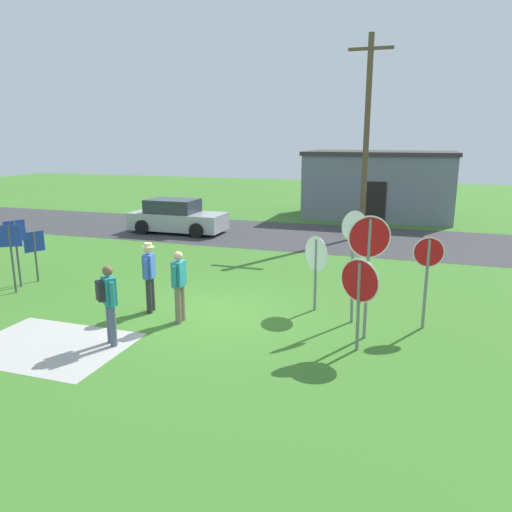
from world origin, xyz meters
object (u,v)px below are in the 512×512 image
Objects in this scene: info_panel_leftmost at (16,241)px; info_panel_middle at (35,248)px; utility_pole at (366,135)px; stop_sign_leaning_right at (353,248)px; person_in_dark_shirt at (149,273)px; parked_car_on_street at (177,217)px; stop_sign_far_back at (316,261)px; stop_sign_center_cluster at (427,268)px; info_panel_rightmost at (11,246)px; stop_sign_rear_left at (359,289)px; stop_sign_tallest at (368,254)px; person_in_teal at (108,299)px; person_on_left at (179,283)px.

info_panel_middle is (0.09, 0.59, -0.30)m from info_panel_leftmost.
utility_pole reaches higher than info_panel_leftmost.
stop_sign_leaning_right is 4.92m from person_in_dark_shirt.
stop_sign_leaning_right reaches higher than parked_car_on_street.
info_panel_leftmost is 1.28× the size of info_panel_middle.
stop_sign_far_back is 2.60m from stop_sign_center_cluster.
stop_sign_rear_left is at bearing -5.35° from info_panel_rightmost.
stop_sign_rear_left is 9.53m from info_panel_rightmost.
info_panel_middle is at bearing 101.13° from info_panel_rightmost.
info_panel_middle is (-9.78, 1.30, -0.82)m from stop_sign_tallest.
stop_sign_leaning_right reaches higher than stop_sign_rear_left.
utility_pole is 10.31m from stop_sign_far_back.
info_panel_middle is at bearing 177.64° from stop_sign_leaning_right.
stop_sign_rear_left is (1.25, -11.95, -3.03)m from utility_pole.
utility_pole is 3.95× the size of stop_sign_center_cluster.
info_panel_rightmost reaches higher than person_in_dark_shirt.
parked_car_on_street is 12.55m from person_in_teal.
stop_sign_far_back is at bearing 133.89° from stop_sign_tallest.
stop_sign_far_back is 1.24× the size of info_panel_middle.
utility_pole reaches higher than stop_sign_center_cluster.
stop_sign_leaning_right is at bearing 18.80° from person_on_left.
stop_sign_far_back is (-0.04, -9.85, -3.06)m from utility_pole.
info_panel_leftmost reaches higher than info_panel_middle.
stop_sign_far_back is at bearing 8.42° from info_panel_rightmost.
person_in_dark_shirt is at bearing -8.27° from info_panel_leftmost.
person_in_dark_shirt is 0.91× the size of info_panel_rightmost.
person_on_left is (1.01, -0.39, -0.03)m from person_in_dark_shirt.
stop_sign_center_cluster is 10.79m from info_panel_rightmost.
person_in_teal is at bearing -158.21° from stop_sign_tallest.
utility_pole is 13.48m from info_panel_middle.
stop_sign_tallest is at bearing 83.03° from stop_sign_rear_left.
info_panel_rightmost is at bearing -175.59° from stop_sign_leaning_right.
info_panel_leftmost is (-9.79, 1.39, 0.04)m from stop_sign_rear_left.
stop_sign_center_cluster is 1.21× the size of person_in_dark_shirt.
info_panel_rightmost is at bearing -175.81° from stop_sign_center_cluster.
info_panel_rightmost is at bearing 174.65° from stop_sign_rear_left.
parked_car_on_street is 1.65× the size of stop_sign_leaning_right.
stop_sign_rear_left is (0.34, -1.59, -0.47)m from stop_sign_leaning_right.
stop_sign_tallest is (0.42, -0.92, 0.10)m from stop_sign_leaning_right.
person_on_left is (-5.39, -1.37, -0.46)m from stop_sign_center_cluster.
info_panel_rightmost is (-4.37, 0.18, 0.33)m from person_in_dark_shirt.
stop_sign_leaning_right reaches higher than info_panel_rightmost.
stop_sign_center_cluster is (2.53, -10.27, -2.91)m from utility_pole.
stop_sign_tallest is at bearing -65.15° from stop_sign_leaning_right.
person_on_left is at bearing -161.20° from stop_sign_leaning_right.
parked_car_on_street is 2.54× the size of person_in_teal.
stop_sign_tallest is at bearing 5.00° from person_on_left.
utility_pole is at bearing 10.75° from parked_car_on_street.
stop_sign_leaning_right is 1.66m from stop_sign_center_cluster.
info_panel_rightmost reaches higher than stop_sign_far_back.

